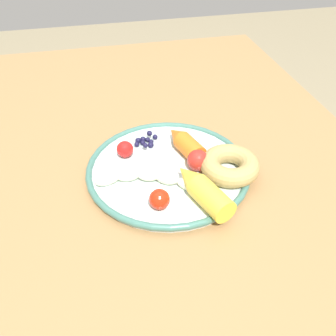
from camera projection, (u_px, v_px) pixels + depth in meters
ground_plane at (162, 331)px, 1.17m from camera, size 6.00×6.00×0.00m
dining_table at (158, 188)px, 0.77m from camera, size 1.23×0.87×0.70m
plate at (168, 169)px, 0.69m from camera, size 0.31×0.31×0.02m
banana at (148, 177)px, 0.65m from camera, size 0.09×0.18×0.03m
carrot_orange at (184, 142)px, 0.72m from camera, size 0.11×0.07×0.04m
carrot_yellow at (201, 189)px, 0.61m from camera, size 0.14×0.08×0.04m
donut at (230, 165)px, 0.67m from camera, size 0.15×0.15×0.04m
blueberry_pile at (146, 141)px, 0.74m from camera, size 0.05×0.05×0.02m
tomato_near at (198, 160)px, 0.67m from camera, size 0.04×0.04×0.04m
tomato_mid at (159, 199)px, 0.60m from camera, size 0.03×0.03×0.03m
tomato_far at (125, 149)px, 0.71m from camera, size 0.03×0.03×0.03m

